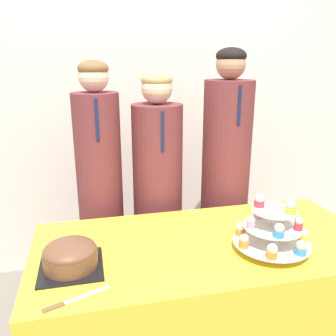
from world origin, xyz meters
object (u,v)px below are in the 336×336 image
Objects in this scene: student_1 at (158,204)px; student_2 at (225,189)px; cake_knife at (66,303)px; cupcake_stand at (272,228)px; round_cake at (70,255)px; student_0 at (101,204)px.

student_1 is 0.92× the size of student_2.
student_1 is (0.51, 0.91, -0.05)m from cake_knife.
student_1 is (-0.36, 0.74, -0.16)m from cupcake_stand.
cupcake_stand is (0.86, -0.05, 0.05)m from round_cake.
student_1 reaches higher than round_cake.
cake_knife is at bearing -100.13° from student_0.
cake_knife is 1.31m from student_2.
cupcake_stand reaches higher than round_cake.
student_2 is (0.08, 0.74, -0.09)m from cupcake_stand.
student_2 is at bearing 36.37° from round_cake.
student_1 is at bearing 116.20° from cupcake_stand.
student_2 reaches higher than round_cake.
round_cake is 0.86m from cupcake_stand.
round_cake reaches higher than cake_knife.
round_cake is at bearing -125.80° from student_1.
round_cake is at bearing 176.70° from cupcake_stand.
student_1 reaches higher than cupcake_stand.
student_2 is at bearing 0.00° from student_0.
student_1 is at bearing 39.20° from cake_knife.
cupcake_stand is at bearing -10.40° from cake_knife.
student_1 is (0.35, 0.00, -0.04)m from student_0.
round_cake is 0.15× the size of student_2.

